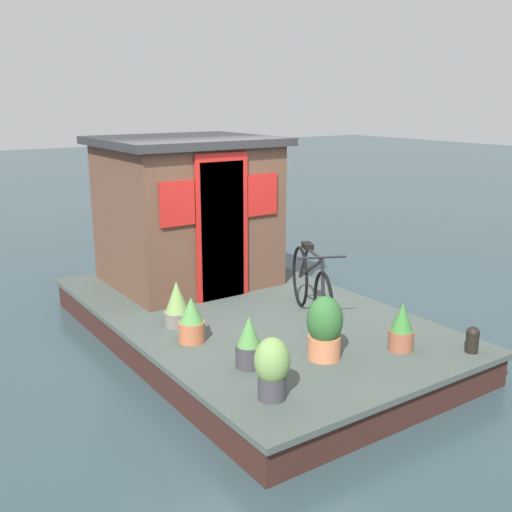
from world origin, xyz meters
name	(u,v)px	position (x,y,z in m)	size (l,w,h in m)	color
ground_plane	(247,339)	(0.00, 0.00, 0.00)	(60.00, 60.00, 0.00)	#2D4247
houseboat_deck	(247,324)	(0.00, 0.00, 0.19)	(5.06, 3.01, 0.37)	#424C47
houseboat_cabin	(187,210)	(1.42, 0.00, 1.35)	(1.96, 2.18, 1.94)	brown
bicycle	(311,287)	(-0.71, -0.39, 0.77)	(1.64, 0.83, 0.87)	black
potted_plant_basil	(325,328)	(-1.56, 0.14, 0.68)	(0.35, 0.35, 0.62)	#C6754C
potted_plant_rosemary	(249,343)	(-1.32, 0.84, 0.61)	(0.25, 0.25, 0.50)	#38383D
potted_plant_sage	(192,321)	(-0.48, 0.99, 0.60)	(0.27, 0.27, 0.47)	#B2603D
potted_plant_succulent	(272,367)	(-1.93, 1.02, 0.65)	(0.30, 0.30, 0.54)	#38383D
potted_plant_thyme	(402,327)	(-1.84, -0.62, 0.61)	(0.25, 0.25, 0.49)	#935138
potted_plant_ivy	(177,305)	(0.00, 0.91, 0.62)	(0.29, 0.29, 0.51)	slate
mooring_bollard	(472,339)	(-2.28, -1.15, 0.52)	(0.13, 0.13, 0.26)	black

